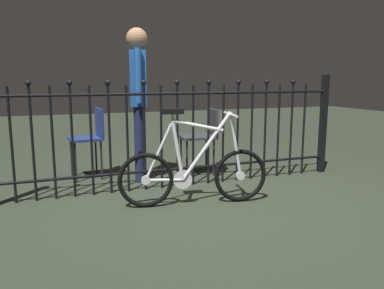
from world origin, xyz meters
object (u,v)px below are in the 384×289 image
object	(u,v)px
bicycle	(194,171)
chair_charcoal	(203,133)
chair_navy	(91,134)
person_visitor	(138,90)

from	to	relation	value
bicycle	chair_charcoal	distance (m)	1.26
chair_navy	person_visitor	bearing A→B (deg)	-32.06
bicycle	person_visitor	bearing A→B (deg)	105.45
chair_charcoal	chair_navy	bearing A→B (deg)	169.47
bicycle	person_visitor	size ratio (longest dim) A/B	0.81
chair_charcoal	person_visitor	world-z (taller)	person_visitor
bicycle	chair_navy	distance (m)	1.60
bicycle	chair_navy	world-z (taller)	bicycle
chair_navy	chair_charcoal	world-z (taller)	chair_navy
chair_navy	chair_charcoal	distance (m)	1.37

